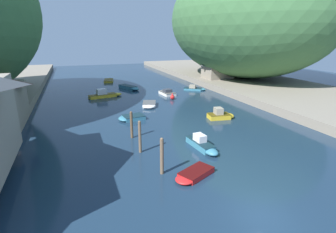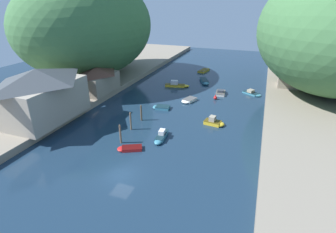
# 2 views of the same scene
# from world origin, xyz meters

# --- Properties ---
(water_surface) EXTENTS (130.00, 130.00, 0.00)m
(water_surface) POSITION_xyz_m (0.00, 30.00, 0.00)
(water_surface) COLOR #192D42
(water_surface) RESTS_ON ground
(right_bank) EXTENTS (22.00, 120.00, 1.22)m
(right_bank) POSITION_xyz_m (27.40, 30.00, 0.61)
(right_bank) COLOR gray
(right_bank) RESTS_ON ground
(hillside_right) EXTENTS (32.40, 45.36, 26.35)m
(hillside_right) POSITION_xyz_m (28.50, 42.78, 14.40)
(hillside_right) COLOR #3D6B3D
(hillside_right) RESTS_ON right_bank
(right_bank_cottage) EXTENTS (6.57, 5.50, 4.57)m
(right_bank_cottage) POSITION_xyz_m (21.75, 43.00, 3.59)
(right_bank_cottage) COLOR gray
(right_bank_cottage) RESTS_ON right_bank
(boat_cabin_cruiser) EXTENTS (1.65, 4.78, 1.33)m
(boat_cabin_cruiser) POSITION_xyz_m (1.31, 10.44, 0.42)
(boat_cabin_cruiser) COLOR teal
(boat_cabin_cruiser) RESTS_ON water_surface
(boat_white_cruiser) EXTENTS (2.41, 4.89, 1.11)m
(boat_white_cruiser) POSITION_xyz_m (6.40, 35.65, 0.35)
(boat_white_cruiser) COLOR silver
(boat_white_cruiser) RESTS_ON water_surface
(boat_moored_right) EXTENTS (3.05, 4.27, 0.60)m
(boat_moored_right) POSITION_xyz_m (0.78, 27.88, 0.30)
(boat_moored_right) COLOR white
(boat_moored_right) RESTS_ON water_surface
(boat_near_quay) EXTENTS (3.93, 3.00, 0.45)m
(boat_near_quay) POSITION_xyz_m (-1.93, 5.81, 0.22)
(boat_near_quay) COLOR red
(boat_near_quay) RESTS_ON water_surface
(boat_yellow_tender) EXTENTS (3.03, 6.09, 0.50)m
(boat_yellow_tender) POSITION_xyz_m (-1.89, 54.87, 0.24)
(boat_yellow_tender) COLOR gold
(boat_yellow_tender) RESTS_ON water_surface
(boat_far_upstream) EXTENTS (4.77, 4.03, 1.00)m
(boat_far_upstream) POSITION_xyz_m (13.44, 37.66, 0.30)
(boat_far_upstream) COLOR teal
(boat_far_upstream) RESTS_ON water_surface
(boat_red_skiff) EXTENTS (3.81, 6.04, 0.70)m
(boat_red_skiff) POSITION_xyz_m (0.88, 42.91, 0.35)
(boat_red_skiff) COLOR teal
(boat_red_skiff) RESTS_ON water_surface
(boat_mid_channel) EXTENTS (3.77, 2.23, 1.53)m
(boat_mid_channel) POSITION_xyz_m (8.27, 18.58, 0.47)
(boat_mid_channel) COLOR gold
(boat_mid_channel) RESTS_ON water_surface
(boat_open_rowboat) EXTENTS (6.31, 2.79, 1.60)m
(boat_open_rowboat) POSITION_xyz_m (-4.86, 37.06, 0.47)
(boat_open_rowboat) COLOR gold
(boat_open_rowboat) RESTS_ON water_surface
(boat_far_right_bank) EXTENTS (3.65, 2.47, 0.55)m
(boat_far_right_bank) POSITION_xyz_m (-3.42, 22.21, 0.27)
(boat_far_right_bank) COLOR teal
(boat_far_right_bank) RESTS_ON water_surface
(mooring_post_nearest) EXTENTS (0.30, 0.30, 3.14)m
(mooring_post_nearest) POSITION_xyz_m (-4.04, 7.19, 1.58)
(mooring_post_nearest) COLOR brown
(mooring_post_nearest) RESTS_ON water_surface
(mooring_post_second) EXTENTS (0.28, 0.28, 3.21)m
(mooring_post_second) POSITION_xyz_m (-4.69, 11.79, 1.61)
(mooring_post_second) COLOR brown
(mooring_post_second) RESTS_ON water_surface
(mooring_post_middle) EXTENTS (0.30, 0.30, 3.03)m
(mooring_post_middle) POSITION_xyz_m (-4.64, 15.76, 1.52)
(mooring_post_middle) COLOR brown
(mooring_post_middle) RESTS_ON water_surface
(channel_buoy_near) EXTENTS (0.78, 0.78, 1.17)m
(channel_buoy_near) POSITION_xyz_m (5.99, 31.23, 0.45)
(channel_buoy_near) COLOR red
(channel_buoy_near) RESTS_ON water_surface
(person_by_boathouse) EXTENTS (0.26, 0.40, 1.69)m
(person_by_boathouse) POSITION_xyz_m (-17.44, 20.68, 2.20)
(person_by_boathouse) COLOR #282D3D
(person_by_boathouse) RESTS_ON left_bank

